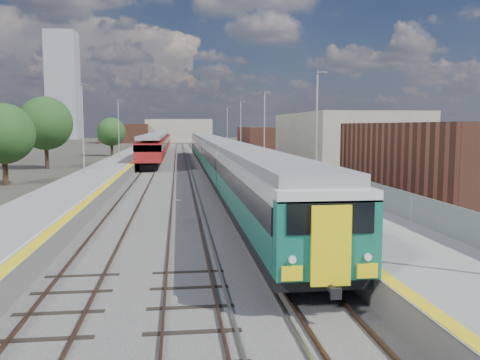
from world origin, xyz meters
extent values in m
plane|color=#47443A|center=(0.00, 50.00, 0.00)|extent=(320.00, 320.00, 0.00)
cube|color=#565451|center=(-2.25, 52.50, 0.03)|extent=(10.50, 155.00, 0.06)
cube|color=#4C3323|center=(0.78, 55.00, 0.11)|extent=(0.07, 160.00, 0.14)
cube|color=#4C3323|center=(2.22, 55.00, 0.11)|extent=(0.07, 160.00, 0.14)
cube|color=#4C3323|center=(-2.72, 55.00, 0.11)|extent=(0.07, 160.00, 0.14)
cube|color=#4C3323|center=(-1.28, 55.00, 0.11)|extent=(0.07, 160.00, 0.14)
cube|color=#4C3323|center=(-6.22, 55.00, 0.11)|extent=(0.07, 160.00, 0.14)
cube|color=#4C3323|center=(-4.78, 55.00, 0.11)|extent=(0.07, 160.00, 0.14)
cube|color=gray|center=(0.45, 55.00, 0.10)|extent=(0.08, 160.00, 0.10)
cube|color=gray|center=(-0.95, 55.00, 0.10)|extent=(0.08, 160.00, 0.10)
cube|color=slate|center=(5.25, 52.50, 0.50)|extent=(4.70, 155.00, 1.00)
cube|color=gray|center=(5.25, 52.50, 1.00)|extent=(4.70, 155.00, 0.03)
cube|color=yellow|center=(3.15, 52.50, 1.02)|extent=(0.40, 155.00, 0.01)
cube|color=gray|center=(7.45, 52.50, 1.60)|extent=(0.06, 155.00, 1.20)
cylinder|color=#9EA0A3|center=(6.60, 22.00, 4.77)|extent=(0.12, 0.12, 7.50)
cube|color=#4C4C4F|center=(6.85, 22.00, 8.42)|extent=(0.70, 0.18, 0.14)
cylinder|color=#9EA0A3|center=(6.60, 42.00, 4.77)|extent=(0.12, 0.12, 7.50)
cube|color=#4C4C4F|center=(6.85, 42.00, 8.42)|extent=(0.70, 0.18, 0.14)
cylinder|color=#9EA0A3|center=(6.60, 62.00, 4.77)|extent=(0.12, 0.12, 7.50)
cube|color=#4C4C4F|center=(6.85, 62.00, 8.42)|extent=(0.70, 0.18, 0.14)
cylinder|color=#9EA0A3|center=(6.60, 82.00, 4.77)|extent=(0.12, 0.12, 7.50)
cube|color=#4C4C4F|center=(6.85, 82.00, 8.42)|extent=(0.70, 0.18, 0.14)
cube|color=slate|center=(-9.05, 52.50, 0.50)|extent=(4.30, 155.00, 1.00)
cube|color=gray|center=(-9.05, 52.50, 1.00)|extent=(4.30, 155.00, 0.03)
cube|color=yellow|center=(-7.15, 52.50, 1.02)|extent=(0.45, 155.00, 0.01)
cube|color=silver|center=(-7.50, 52.50, 1.03)|extent=(0.08, 155.00, 0.01)
cylinder|color=#9EA0A3|center=(-10.20, 34.00, 4.77)|extent=(0.12, 0.12, 7.50)
cube|color=#4C4C4F|center=(-9.95, 34.00, 8.42)|extent=(0.70, 0.18, 0.14)
cylinder|color=#9EA0A3|center=(-10.20, 60.00, 4.77)|extent=(0.12, 0.12, 7.50)
cube|color=#4C4C4F|center=(-9.95, 60.00, 8.42)|extent=(0.70, 0.18, 0.14)
cube|color=brown|center=(14.00, 18.00, 2.60)|extent=(9.00, 16.00, 5.20)
cube|color=gray|center=(16.00, 45.00, 3.20)|extent=(11.00, 22.00, 6.40)
cube|color=brown|center=(13.00, 78.00, 2.40)|extent=(8.00, 18.00, 4.80)
cube|color=gray|center=(-2.00, 150.00, 3.50)|extent=(20.00, 14.00, 7.00)
cube|color=brown|center=(-18.00, 145.00, 2.80)|extent=(14.00, 12.00, 5.60)
cube|color=gray|center=(-45.00, 190.00, 20.00)|extent=(11.00, 11.00, 40.00)
cube|color=black|center=(1.50, 12.30, 0.86)|extent=(2.67, 19.17, 0.45)
cube|color=#115C46|center=(1.50, 12.30, 1.65)|extent=(2.77, 19.17, 1.12)
cube|color=black|center=(1.50, 12.30, 2.54)|extent=(2.83, 19.17, 0.77)
cube|color=silver|center=(1.50, 12.30, 3.15)|extent=(2.77, 19.17, 0.47)
cube|color=gray|center=(1.50, 12.30, 3.56)|extent=(2.46, 19.17, 0.39)
cube|color=black|center=(1.50, 31.97, 0.86)|extent=(2.67, 19.17, 0.45)
cube|color=#115C46|center=(1.50, 31.97, 1.65)|extent=(2.77, 19.17, 1.12)
cube|color=black|center=(1.50, 31.97, 2.54)|extent=(2.83, 19.17, 0.77)
cube|color=silver|center=(1.50, 31.97, 3.15)|extent=(2.77, 19.17, 0.47)
cube|color=gray|center=(1.50, 31.97, 3.56)|extent=(2.46, 19.17, 0.39)
cube|color=black|center=(1.50, 51.63, 0.86)|extent=(2.67, 19.17, 0.45)
cube|color=#115C46|center=(1.50, 51.63, 1.65)|extent=(2.77, 19.17, 1.12)
cube|color=black|center=(1.50, 51.63, 2.54)|extent=(2.83, 19.17, 0.77)
cube|color=silver|center=(1.50, 51.63, 3.15)|extent=(2.77, 19.17, 0.47)
cube|color=gray|center=(1.50, 51.63, 3.56)|extent=(2.46, 19.17, 0.39)
cube|color=black|center=(1.50, 71.30, 0.86)|extent=(2.67, 19.17, 0.45)
cube|color=#115C46|center=(1.50, 71.30, 1.65)|extent=(2.77, 19.17, 1.12)
cube|color=black|center=(1.50, 71.30, 2.54)|extent=(2.83, 19.17, 0.77)
cube|color=silver|center=(1.50, 71.30, 3.15)|extent=(2.77, 19.17, 0.47)
cube|color=gray|center=(1.50, 71.30, 3.56)|extent=(2.46, 19.17, 0.39)
cube|color=#115C46|center=(1.50, 2.47, 2.11)|extent=(2.75, 0.59, 2.06)
cube|color=black|center=(1.50, 2.17, 2.70)|extent=(2.26, 0.06, 0.79)
cube|color=yellow|center=(1.50, 2.11, 2.01)|extent=(1.03, 0.10, 2.06)
cube|color=black|center=(-5.50, 53.97, 0.49)|extent=(1.98, 16.79, 0.69)
cube|color=maroon|center=(-5.50, 53.97, 2.13)|extent=(2.91, 19.76, 2.08)
cube|color=black|center=(-5.50, 53.97, 2.65)|extent=(2.97, 19.76, 0.73)
cube|color=gray|center=(-5.50, 53.97, 3.69)|extent=(2.60, 19.76, 0.42)
cube|color=black|center=(-5.50, 74.23, 0.49)|extent=(1.98, 16.79, 0.69)
cube|color=maroon|center=(-5.50, 74.23, 2.13)|extent=(2.91, 19.76, 2.08)
cube|color=black|center=(-5.50, 74.23, 2.65)|extent=(2.97, 19.76, 0.73)
cube|color=gray|center=(-5.50, 74.23, 3.69)|extent=(2.60, 19.76, 0.42)
cube|color=black|center=(-5.50, 94.49, 0.49)|extent=(1.98, 16.79, 0.69)
cube|color=maroon|center=(-5.50, 94.49, 2.13)|extent=(2.91, 19.76, 2.08)
cube|color=black|center=(-5.50, 94.49, 2.65)|extent=(2.97, 19.76, 0.73)
cube|color=gray|center=(-5.50, 94.49, 3.69)|extent=(2.60, 19.76, 0.42)
cylinder|color=#382619|center=(-16.82, 34.77, 1.21)|extent=(0.44, 0.44, 2.42)
sphere|color=#22451A|center=(-16.82, 34.77, 4.37)|extent=(5.11, 5.11, 5.11)
cylinder|color=#382619|center=(-17.62, 51.76, 1.47)|extent=(0.44, 0.44, 2.95)
sphere|color=#22451A|center=(-17.62, 51.76, 5.32)|extent=(6.22, 6.22, 6.22)
cylinder|color=#382619|center=(-13.30, 76.68, 1.12)|extent=(0.44, 0.44, 2.24)
sphere|color=#22451A|center=(-13.30, 76.68, 4.04)|extent=(4.72, 4.72, 4.72)
cylinder|color=#382619|center=(24.74, 59.30, 1.05)|extent=(0.44, 0.44, 2.10)
sphere|color=#22451A|center=(24.74, 59.30, 3.78)|extent=(4.42, 4.42, 4.42)
camera|label=1|loc=(-2.28, -10.02, 5.02)|focal=38.00mm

